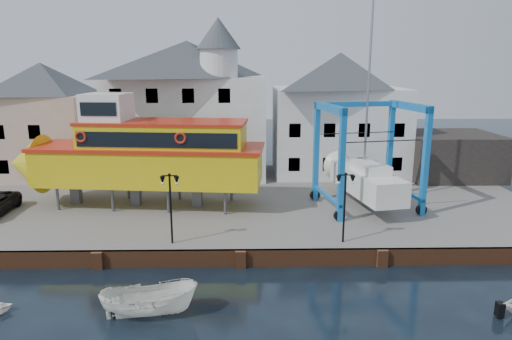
{
  "coord_description": "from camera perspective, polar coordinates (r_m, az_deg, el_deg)",
  "views": [
    {
      "loc": [
        0.41,
        -23.82,
        11.22
      ],
      "look_at": [
        1.0,
        7.0,
        4.0
      ],
      "focal_mm": 32.0,
      "sensor_mm": 36.0,
      "label": 1
    }
  ],
  "objects": [
    {
      "name": "quay_wall",
      "position": [
        26.22,
        -1.93,
        -10.96
      ],
      "size": [
        44.0,
        0.47,
        1.0
      ],
      "color": "brown",
      "rests_on": "ground"
    },
    {
      "name": "hardstanding",
      "position": [
        36.44,
        -1.7,
        -3.93
      ],
      "size": [
        44.0,
        22.0,
        1.0
      ],
      "primitive_type": "cube",
      "color": "slate",
      "rests_on": "ground"
    },
    {
      "name": "building_pink",
      "position": [
        45.98,
        -24.82,
        5.64
      ],
      "size": [
        8.0,
        7.0,
        10.3
      ],
      "color": "tan",
      "rests_on": "hardstanding"
    },
    {
      "name": "lamp_post_left",
      "position": [
        26.37,
        -10.69,
        -2.55
      ],
      "size": [
        1.12,
        0.32,
        4.2
      ],
      "color": "black",
      "rests_on": "hardstanding"
    },
    {
      "name": "building_white_right",
      "position": [
        43.92,
        10.27,
        6.93
      ],
      "size": [
        12.0,
        8.0,
        11.2
      ],
      "color": "silver",
      "rests_on": "hardstanding"
    },
    {
      "name": "motorboat_a",
      "position": [
        22.36,
        -13.11,
        -17.32
      ],
      "size": [
        4.57,
        2.21,
        1.7
      ],
      "primitive_type": "imported",
      "rotation": [
        0.0,
        0.0,
        1.7
      ],
      "color": "white",
      "rests_on": "ground"
    },
    {
      "name": "ground",
      "position": [
        26.34,
        -1.93,
        -12.04
      ],
      "size": [
        140.0,
        140.0,
        0.0
      ],
      "primitive_type": "plane",
      "color": "black",
      "rests_on": "ground"
    },
    {
      "name": "travel_lift",
      "position": [
        34.44,
        13.07,
        -0.27
      ],
      "size": [
        7.61,
        9.86,
        14.47
      ],
      "rotation": [
        0.0,
        0.0,
        0.19
      ],
      "color": "#115EB1",
      "rests_on": "hardstanding"
    },
    {
      "name": "shed_dark",
      "position": [
        45.6,
        22.99,
        1.74
      ],
      "size": [
        8.0,
        7.0,
        4.0
      ],
      "primitive_type": "cube",
      "color": "black",
      "rests_on": "hardstanding"
    },
    {
      "name": "building_white_main",
      "position": [
        42.72,
        -8.27,
        7.84
      ],
      "size": [
        14.0,
        8.3,
        14.0
      ],
      "color": "silver",
      "rests_on": "hardstanding"
    },
    {
      "name": "lamp_post_right",
      "position": [
        26.59,
        11.09,
        -2.44
      ],
      "size": [
        1.12,
        0.32,
        4.2
      ],
      "color": "black",
      "rests_on": "hardstanding"
    },
    {
      "name": "tour_boat",
      "position": [
        34.09,
        -14.99,
        1.96
      ],
      "size": [
        19.1,
        6.34,
        8.16
      ],
      "rotation": [
        0.0,
        0.0,
        -0.1
      ],
      "color": "#59595E",
      "rests_on": "hardstanding"
    }
  ]
}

